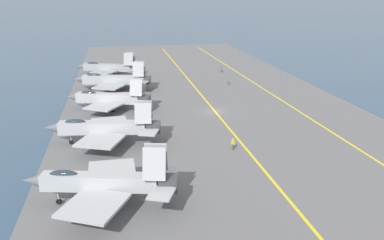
{
  "coord_description": "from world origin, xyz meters",
  "views": [
    {
      "loc": [
        -69.94,
        17.27,
        21.93
      ],
      "look_at": [
        -11.94,
        6.53,
        2.9
      ],
      "focal_mm": 38.0,
      "sensor_mm": 36.0,
      "label": 1
    }
  ],
  "objects_px": {
    "parked_jet_fifth": "(113,80)",
    "crew_green_vest": "(228,81)",
    "parked_jet_second": "(104,182)",
    "parked_jet_sixth": "(109,67)",
    "parked_jet_fourth": "(110,98)",
    "crew_yellow_vest": "(233,144)",
    "crew_brown_vest": "(221,69)",
    "parked_jet_third": "(105,128)"
  },
  "relations": [
    {
      "from": "crew_green_vest",
      "to": "crew_brown_vest",
      "type": "xyz_separation_m",
      "value": [
        14.86,
        -2.14,
        -0.02
      ]
    },
    {
      "from": "parked_jet_sixth",
      "to": "crew_brown_vest",
      "type": "bearing_deg",
      "value": -90.76
    },
    {
      "from": "parked_jet_fourth",
      "to": "parked_jet_sixth",
      "type": "relative_size",
      "value": 0.94
    },
    {
      "from": "parked_jet_fourth",
      "to": "crew_brown_vest",
      "type": "relative_size",
      "value": 9.28
    },
    {
      "from": "parked_jet_second",
      "to": "parked_jet_fourth",
      "type": "xyz_separation_m",
      "value": [
        35.49,
        -0.3,
        -0.33
      ]
    },
    {
      "from": "parked_jet_second",
      "to": "parked_jet_fifth",
      "type": "xyz_separation_m",
      "value": [
        51.6,
        -0.95,
        -0.3
      ]
    },
    {
      "from": "parked_jet_second",
      "to": "crew_brown_vest",
      "type": "height_order",
      "value": "parked_jet_second"
    },
    {
      "from": "parked_jet_second",
      "to": "crew_yellow_vest",
      "type": "relative_size",
      "value": 9.53
    },
    {
      "from": "parked_jet_second",
      "to": "parked_jet_fourth",
      "type": "relative_size",
      "value": 1.01
    },
    {
      "from": "parked_jet_third",
      "to": "parked_jet_second",
      "type": "bearing_deg",
      "value": -179.31
    },
    {
      "from": "parked_jet_fifth",
      "to": "crew_green_vest",
      "type": "distance_m",
      "value": 26.69
    },
    {
      "from": "parked_jet_fourth",
      "to": "parked_jet_sixth",
      "type": "height_order",
      "value": "parked_jet_sixth"
    },
    {
      "from": "parked_jet_second",
      "to": "crew_brown_vest",
      "type": "distance_m",
      "value": 73.23
    },
    {
      "from": "parked_jet_fifth",
      "to": "parked_jet_sixth",
      "type": "relative_size",
      "value": 1.02
    },
    {
      "from": "crew_yellow_vest",
      "to": "crew_brown_vest",
      "type": "height_order",
      "value": "crew_brown_vest"
    },
    {
      "from": "crew_green_vest",
      "to": "crew_brown_vest",
      "type": "bearing_deg",
      "value": -8.21
    },
    {
      "from": "crew_brown_vest",
      "to": "parked_jet_fourth",
      "type": "bearing_deg",
      "value": 136.83
    },
    {
      "from": "parked_jet_fifth",
      "to": "crew_green_vest",
      "type": "relative_size",
      "value": 9.79
    },
    {
      "from": "parked_jet_third",
      "to": "crew_brown_vest",
      "type": "height_order",
      "value": "parked_jet_third"
    },
    {
      "from": "crew_brown_vest",
      "to": "crew_green_vest",
      "type": "bearing_deg",
      "value": 171.79
    },
    {
      "from": "parked_jet_second",
      "to": "parked_jet_fourth",
      "type": "distance_m",
      "value": 35.5
    },
    {
      "from": "parked_jet_fourth",
      "to": "parked_jet_second",
      "type": "bearing_deg",
      "value": 179.52
    },
    {
      "from": "parked_jet_fourth",
      "to": "crew_yellow_vest",
      "type": "height_order",
      "value": "parked_jet_fourth"
    },
    {
      "from": "parked_jet_sixth",
      "to": "crew_green_vest",
      "type": "bearing_deg",
      "value": -118.78
    },
    {
      "from": "parked_jet_fourth",
      "to": "parked_jet_fifth",
      "type": "distance_m",
      "value": 16.12
    },
    {
      "from": "parked_jet_third",
      "to": "parked_jet_sixth",
      "type": "height_order",
      "value": "parked_jet_third"
    },
    {
      "from": "parked_jet_third",
      "to": "parked_jet_sixth",
      "type": "bearing_deg",
      "value": -0.05
    },
    {
      "from": "parked_jet_second",
      "to": "crew_green_vest",
      "type": "distance_m",
      "value": 58.92
    },
    {
      "from": "parked_jet_second",
      "to": "parked_jet_sixth",
      "type": "bearing_deg",
      "value": 0.15
    },
    {
      "from": "parked_jet_second",
      "to": "parked_jet_third",
      "type": "height_order",
      "value": "parked_jet_second"
    },
    {
      "from": "parked_jet_second",
      "to": "parked_jet_third",
      "type": "distance_m",
      "value": 18.0
    },
    {
      "from": "parked_jet_fifth",
      "to": "crew_brown_vest",
      "type": "xyz_separation_m",
      "value": [
        15.3,
        -28.8,
        -1.4
      ]
    },
    {
      "from": "parked_jet_third",
      "to": "crew_yellow_vest",
      "type": "distance_m",
      "value": 18.54
    },
    {
      "from": "crew_green_vest",
      "to": "crew_yellow_vest",
      "type": "distance_m",
      "value": 40.98
    },
    {
      "from": "crew_yellow_vest",
      "to": "crew_brown_vest",
      "type": "xyz_separation_m",
      "value": [
        54.54,
        -12.38,
        0.01
      ]
    },
    {
      "from": "crew_yellow_vest",
      "to": "parked_jet_third",
      "type": "bearing_deg",
      "value": 72.21
    },
    {
      "from": "crew_yellow_vest",
      "to": "crew_brown_vest",
      "type": "relative_size",
      "value": 0.99
    },
    {
      "from": "parked_jet_sixth",
      "to": "crew_green_vest",
      "type": "height_order",
      "value": "parked_jet_sixth"
    },
    {
      "from": "crew_yellow_vest",
      "to": "parked_jet_fifth",
      "type": "bearing_deg",
      "value": 22.71
    },
    {
      "from": "crew_green_vest",
      "to": "crew_yellow_vest",
      "type": "xyz_separation_m",
      "value": [
        -39.68,
        10.23,
        -0.04
      ]
    },
    {
      "from": "parked_jet_fourth",
      "to": "parked_jet_sixth",
      "type": "bearing_deg",
      "value": 0.85
    },
    {
      "from": "parked_jet_third",
      "to": "parked_jet_fourth",
      "type": "relative_size",
      "value": 1.05
    }
  ]
}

